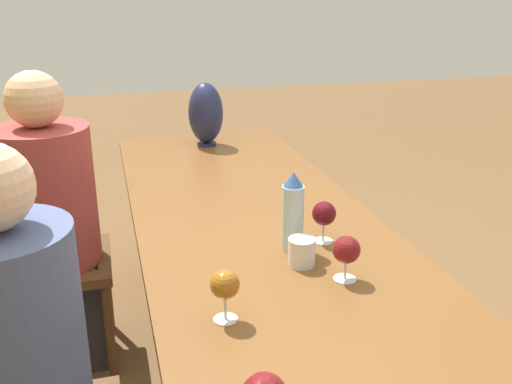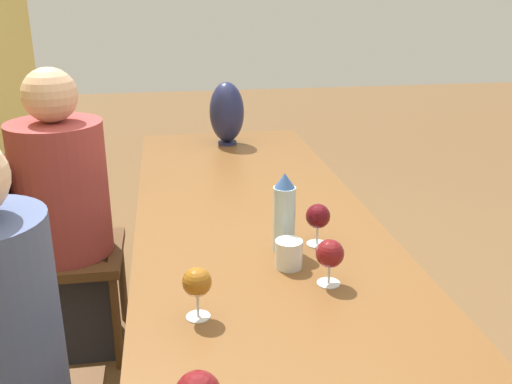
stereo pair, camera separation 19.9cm
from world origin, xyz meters
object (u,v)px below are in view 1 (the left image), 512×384
Objects in this scene: water_bottle at (293,212)px; wine_glass_2 at (225,286)px; person_far at (54,217)px; chair_far at (38,257)px; vase at (206,113)px; wine_glass_1 at (324,214)px; wine_glass_4 at (346,251)px; person_near at (26,378)px; water_tumbler at (302,252)px.

wine_glass_2 is at bearing 139.91° from water_bottle.
chair_far is at bearing 90.00° from person_far.
water_bottle is 1.28m from vase.
wine_glass_4 is (-0.25, 0.03, -0.00)m from wine_glass_1.
person_near is 1.00× the size of person_far.
water_tumbler is at bearing -179.06° from vase.
person_far reaches higher than chair_far.
water_bottle is 0.78× the size of vase.
vase is at bearing -24.41° from person_near.
person_near reaches higher than water_tumbler.
person_far is (0.82, 0.75, -0.14)m from water_tumbler.
person_near is at bearing 155.59° from vase.
water_tumbler is 0.07× the size of person_near.
water_tumbler is 1.21m from chair_far.
wine_glass_1 is (0.14, -0.12, 0.05)m from water_tumbler.
wine_glass_2 is at bearing -152.05° from chair_far.
person_near is at bearing 112.07° from wine_glass_1.
wine_glass_2 is (-0.23, 0.28, 0.05)m from water_tumbler.
wine_glass_2 is 0.51m from person_near.
wine_glass_2 is at bearing 107.02° from wine_glass_4.
wine_glass_2 is (-0.34, 0.29, -0.03)m from water_bottle.
vase reaches higher than water_tumbler.
chair_far is 1.06m from person_near.
wine_glass_4 is (-0.12, -0.09, 0.05)m from water_tumbler.
person_far reaches higher than water_bottle.
chair_far is (0.68, 0.96, -0.36)m from wine_glass_1.
wine_glass_2 reaches higher than wine_glass_4.
vase is 2.38× the size of wine_glass_2.
wine_glass_2 is at bearing 171.04° from vase.
water_tumbler is 0.80m from person_near.
chair_far is at bearing 45.52° from water_tumbler.
vase is (1.28, 0.03, 0.04)m from water_bottle.
wine_glass_2 is at bearing -155.67° from person_far.
chair_far is (-0.58, 0.81, -0.43)m from vase.
chair_far is at bearing 44.63° from wine_glass_4.
person_far is at bearing 47.17° from water_bottle.
person_far is (0.94, 0.84, -0.18)m from wine_glass_4.
water_bottle is 0.14m from water_tumbler.
wine_glass_1 is at bearing -127.98° from person_far.
wine_glass_1 is 1.04× the size of wine_glass_4.
wine_glass_4 is at bearing -160.86° from water_bottle.
vase is (1.40, 0.02, 0.12)m from water_tumbler.
water_tumbler is 0.64× the size of wine_glass_4.
vase is 1.79m from person_near.
vase is 2.45× the size of wine_glass_4.
wine_glass_4 is at bearing -83.01° from person_near.
wine_glass_4 is at bearing -175.78° from vase.
vase is at bearing 4.22° from wine_glass_4.
wine_glass_1 is 0.26m from wine_glass_4.
chair_far reaches higher than water_tumbler.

